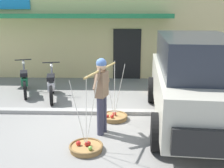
{
  "coord_description": "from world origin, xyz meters",
  "views": [
    {
      "loc": [
        0.83,
        -5.9,
        2.61
      ],
      "look_at": [
        0.61,
        0.6,
        0.85
      ],
      "focal_mm": 42.3,
      "sensor_mm": 36.0,
      "label": 1
    }
  ],
  "objects": [
    {
      "name": "wooden_crate",
      "position": [
        2.01,
        2.69,
        0.16
      ],
      "size": [
        0.44,
        0.36,
        0.32
      ],
      "primitive_type": "cube",
      "color": "olive",
      "rests_on": "ground"
    },
    {
      "name": "fruit_vendor",
      "position": [
        0.42,
        -0.47,
        0.98
      ],
      "size": [
        0.55,
        1.6,
        1.7
      ],
      "color": "#38384C",
      "rests_on": "ground"
    },
    {
      "name": "ground_plane",
      "position": [
        0.0,
        0.0,
        0.0
      ],
      "size": [
        90.0,
        90.0,
        0.0
      ],
      "primitive_type": "plane",
      "color": "gray"
    },
    {
      "name": "sidewalk_curb",
      "position": [
        0.0,
        0.7,
        0.05
      ],
      "size": [
        20.0,
        0.24,
        0.1
      ],
      "primitive_type": "cube",
      "color": "gray",
      "rests_on": "ground"
    },
    {
      "name": "storefront_building",
      "position": [
        -0.87,
        7.14,
        2.1
      ],
      "size": [
        13.0,
        6.0,
        4.2
      ],
      "color": "#DBC684",
      "rests_on": "ground"
    },
    {
      "name": "parked_truck",
      "position": [
        2.63,
        0.22,
        1.13
      ],
      "size": [
        2.45,
        4.94,
        2.1
      ],
      "color": "beige",
      "rests_on": "ground"
    },
    {
      "name": "motorcycle_second_in_row",
      "position": [
        -1.31,
        1.91,
        0.45
      ],
      "size": [
        0.6,
        1.79,
        1.09
      ],
      "color": "black",
      "rests_on": "ground"
    },
    {
      "name": "fruit_basket_right_side",
      "position": [
        0.17,
        -1.27,
        0.07
      ],
      "size": [
        0.67,
        0.67,
        1.45
      ],
      "color": "#9E7542",
      "rests_on": "ground"
    },
    {
      "name": "fruit_basket_left_side",
      "position": [
        0.68,
        0.32,
        0.07
      ],
      "size": [
        0.67,
        0.67,
        1.45
      ],
      "color": "#9E7542",
      "rests_on": "ground"
    },
    {
      "name": "motorcycle_nearest_shop",
      "position": [
        -2.33,
        2.39,
        0.45
      ],
      "size": [
        0.75,
        1.74,
        1.09
      ],
      "color": "black",
      "rests_on": "ground"
    }
  ]
}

